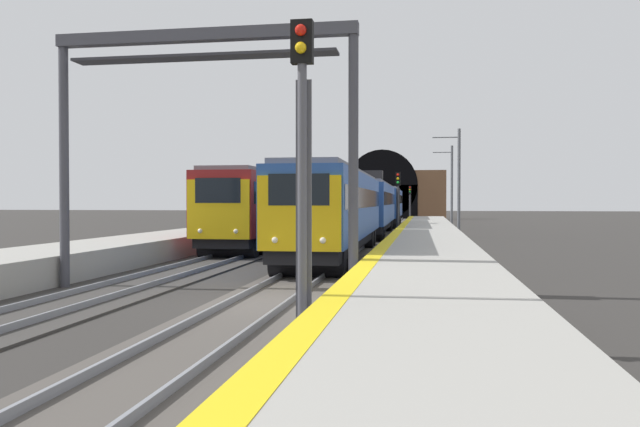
{
  "coord_description": "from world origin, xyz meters",
  "views": [
    {
      "loc": [
        -15.35,
        -4.0,
        2.58
      ],
      "look_at": [
        10.1,
        0.23,
        2.08
      ],
      "focal_mm": 35.73,
      "sensor_mm": 36.0,
      "label": 1
    }
  ],
  "objects_px": {
    "train_adjacent_platform": "(309,204)",
    "railway_signal_mid": "(398,197)",
    "catenary_mast_near": "(459,182)",
    "catenary_mast_far": "(452,187)",
    "train_main_approaching": "(372,205)",
    "overhead_signal_gantry": "(203,93)",
    "railway_signal_near": "(302,159)",
    "railway_signal_far": "(410,199)"
  },
  "relations": [
    {
      "from": "train_adjacent_platform",
      "to": "railway_signal_mid",
      "type": "xyz_separation_m",
      "value": [
        2.33,
        -6.57,
        0.55
      ]
    },
    {
      "from": "catenary_mast_near",
      "to": "catenary_mast_far",
      "type": "xyz_separation_m",
      "value": [
        12.6,
        -0.0,
        -0.06
      ]
    },
    {
      "from": "train_main_approaching",
      "to": "overhead_signal_gantry",
      "type": "distance_m",
      "value": 30.27
    },
    {
      "from": "railway_signal_mid",
      "to": "catenary_mast_near",
      "type": "relative_size",
      "value": 0.62
    },
    {
      "from": "railway_signal_near",
      "to": "catenary_mast_far",
      "type": "height_order",
      "value": "catenary_mast_far"
    },
    {
      "from": "railway_signal_far",
      "to": "catenary_mast_far",
      "type": "bearing_deg",
      "value": 8.88
    },
    {
      "from": "overhead_signal_gantry",
      "to": "railway_signal_near",
      "type": "bearing_deg",
      "value": -147.71
    },
    {
      "from": "railway_signal_near",
      "to": "railway_signal_far",
      "type": "distance_m",
      "value": 76.24
    },
    {
      "from": "train_adjacent_platform",
      "to": "catenary_mast_near",
      "type": "bearing_deg",
      "value": 85.91
    },
    {
      "from": "overhead_signal_gantry",
      "to": "catenary_mast_far",
      "type": "distance_m",
      "value": 42.19
    },
    {
      "from": "railway_signal_far",
      "to": "catenary_mast_far",
      "type": "height_order",
      "value": "catenary_mast_far"
    },
    {
      "from": "train_main_approaching",
      "to": "railway_signal_far",
      "type": "height_order",
      "value": "train_main_approaching"
    },
    {
      "from": "catenary_mast_far",
      "to": "railway_signal_near",
      "type": "bearing_deg",
      "value": 174.74
    },
    {
      "from": "railway_signal_near",
      "to": "overhead_signal_gantry",
      "type": "height_order",
      "value": "overhead_signal_gantry"
    },
    {
      "from": "railway_signal_near",
      "to": "railway_signal_mid",
      "type": "bearing_deg",
      "value": -180.0
    },
    {
      "from": "train_adjacent_platform",
      "to": "catenary_mast_near",
      "type": "relative_size",
      "value": 5.42
    },
    {
      "from": "overhead_signal_gantry",
      "to": "catenary_mast_near",
      "type": "distance_m",
      "value": 29.99
    },
    {
      "from": "train_main_approaching",
      "to": "railway_signal_mid",
      "type": "xyz_separation_m",
      "value": [
        1.87,
        -1.88,
        0.67
      ]
    },
    {
      "from": "catenary_mast_near",
      "to": "catenary_mast_far",
      "type": "bearing_deg",
      "value": -0.02
    },
    {
      "from": "railway_signal_mid",
      "to": "catenary_mast_far",
      "type": "height_order",
      "value": "catenary_mast_far"
    },
    {
      "from": "railway_signal_near",
      "to": "catenary_mast_far",
      "type": "distance_m",
      "value": 48.16
    },
    {
      "from": "train_main_approaching",
      "to": "railway_signal_far",
      "type": "relative_size",
      "value": 12.08
    },
    {
      "from": "catenary_mast_near",
      "to": "overhead_signal_gantry",
      "type": "bearing_deg",
      "value": 163.22
    },
    {
      "from": "train_main_approaching",
      "to": "train_adjacent_platform",
      "type": "bearing_deg",
      "value": -85.14
    },
    {
      "from": "train_main_approaching",
      "to": "catenary_mast_far",
      "type": "relative_size",
      "value": 7.4
    },
    {
      "from": "train_main_approaching",
      "to": "railway_signal_near",
      "type": "distance_m",
      "value": 36.74
    },
    {
      "from": "train_adjacent_platform",
      "to": "catenary_mast_far",
      "type": "height_order",
      "value": "catenary_mast_far"
    },
    {
      "from": "railway_signal_far",
      "to": "catenary_mast_far",
      "type": "xyz_separation_m",
      "value": [
        -28.29,
        -4.42,
        1.05
      ]
    },
    {
      "from": "train_adjacent_platform",
      "to": "railway_signal_mid",
      "type": "bearing_deg",
      "value": 109.96
    },
    {
      "from": "train_adjacent_platform",
      "to": "railway_signal_near",
      "type": "xyz_separation_m",
      "value": [
        -36.22,
        -6.57,
        0.92
      ]
    },
    {
      "from": "train_main_approaching",
      "to": "railway_signal_mid",
      "type": "height_order",
      "value": "train_main_approaching"
    },
    {
      "from": "train_main_approaching",
      "to": "catenary_mast_near",
      "type": "relative_size",
      "value": 7.3
    },
    {
      "from": "overhead_signal_gantry",
      "to": "catenary_mast_near",
      "type": "height_order",
      "value": "catenary_mast_near"
    },
    {
      "from": "railway_signal_near",
      "to": "train_main_approaching",
      "type": "bearing_deg",
      "value": -177.06
    },
    {
      "from": "railway_signal_near",
      "to": "train_adjacent_platform",
      "type": "bearing_deg",
      "value": -169.72
    },
    {
      "from": "train_main_approaching",
      "to": "overhead_signal_gantry",
      "type": "bearing_deg",
      "value": -5.21
    },
    {
      "from": "train_main_approaching",
      "to": "overhead_signal_gantry",
      "type": "height_order",
      "value": "overhead_signal_gantry"
    },
    {
      "from": "train_main_approaching",
      "to": "catenary_mast_near",
      "type": "height_order",
      "value": "catenary_mast_near"
    },
    {
      "from": "railway_signal_mid",
      "to": "railway_signal_far",
      "type": "relative_size",
      "value": 1.03
    },
    {
      "from": "overhead_signal_gantry",
      "to": "railway_signal_far",
      "type": "bearing_deg",
      "value": -3.48
    },
    {
      "from": "catenary_mast_far",
      "to": "railway_signal_mid",
      "type": "bearing_deg",
      "value": 154.82
    },
    {
      "from": "railway_signal_far",
      "to": "catenary_mast_far",
      "type": "distance_m",
      "value": 28.65
    }
  ]
}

